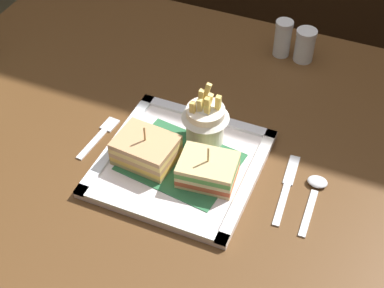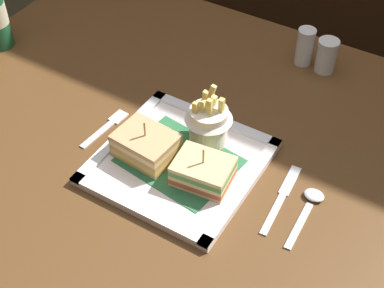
# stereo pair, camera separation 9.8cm
# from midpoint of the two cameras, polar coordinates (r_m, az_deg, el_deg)

# --- Properties ---
(dining_table) EXTENTS (1.25, 0.91, 0.74)m
(dining_table) POSITION_cam_midpoint_polar(r_m,az_deg,el_deg) (1.08, -1.53, -4.23)
(dining_table) COLOR #54351A
(dining_table) RESTS_ON ground_plane
(square_plate) EXTENTS (0.27, 0.27, 0.02)m
(square_plate) POSITION_cam_midpoint_polar(r_m,az_deg,el_deg) (1.00, -3.98, -2.14)
(square_plate) COLOR white
(square_plate) RESTS_ON dining_table
(sandwich_half_left) EXTENTS (0.11, 0.09, 0.08)m
(sandwich_half_left) POSITION_cam_midpoint_polar(r_m,az_deg,el_deg) (0.99, -7.53, -0.74)
(sandwich_half_left) COLOR tan
(sandwich_half_left) RESTS_ON square_plate
(sandwich_half_right) EXTENTS (0.10, 0.08, 0.08)m
(sandwich_half_right) POSITION_cam_midpoint_polar(r_m,az_deg,el_deg) (0.95, -1.35, -2.81)
(sandwich_half_right) COLOR #E3B77B
(sandwich_half_right) RESTS_ON square_plate
(fries_cup) EXTENTS (0.09, 0.09, 0.12)m
(fries_cup) POSITION_cam_midpoint_polar(r_m,az_deg,el_deg) (0.99, -1.46, 2.50)
(fries_cup) COLOR silver
(fries_cup) RESTS_ON square_plate
(fork) EXTENTS (0.03, 0.12, 0.00)m
(fork) POSITION_cam_midpoint_polar(r_m,az_deg,el_deg) (1.07, -11.88, 0.77)
(fork) COLOR silver
(fork) RESTS_ON dining_table
(knife) EXTENTS (0.03, 0.16, 0.00)m
(knife) POSITION_cam_midpoint_polar(r_m,az_deg,el_deg) (0.97, 6.78, -4.38)
(knife) COLOR silver
(knife) RESTS_ON dining_table
(spoon) EXTENTS (0.04, 0.13, 0.01)m
(spoon) POSITION_cam_midpoint_polar(r_m,az_deg,el_deg) (0.97, 9.56, -4.77)
(spoon) COLOR silver
(spoon) RESTS_ON dining_table
(salt_shaker) EXTENTS (0.04, 0.04, 0.08)m
(salt_shaker) POSITION_cam_midpoint_polar(r_m,az_deg,el_deg) (1.24, 6.89, 10.31)
(salt_shaker) COLOR silver
(salt_shaker) RESTS_ON dining_table
(pepper_shaker) EXTENTS (0.04, 0.04, 0.07)m
(pepper_shaker) POSITION_cam_midpoint_polar(r_m,az_deg,el_deg) (1.23, 9.08, 9.58)
(pepper_shaker) COLOR silver
(pepper_shaker) RESTS_ON dining_table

